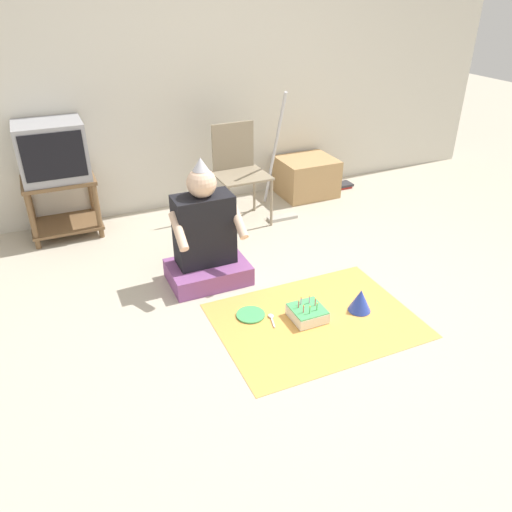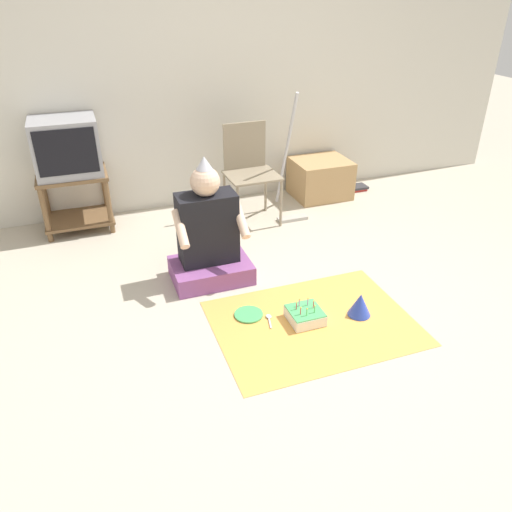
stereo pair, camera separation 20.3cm
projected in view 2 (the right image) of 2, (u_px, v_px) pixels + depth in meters
The scene contains 14 objects.
ground_plane at pixel (317, 328), 3.20m from camera, with size 16.00×16.00×0.00m, color #BCB29E.
wall_back at pixel (213, 65), 4.45m from camera, with size 6.40×0.06×2.55m.
tv_stand at pixel (76, 196), 4.32m from camera, with size 0.58×0.44×0.51m.
tv at pixel (66, 147), 4.11m from camera, with size 0.52×0.43×0.46m.
folding_chair at pixel (249, 166), 4.40m from camera, with size 0.45×0.41×0.86m.
cardboard_box_stack at pixel (320, 178), 5.03m from camera, with size 0.55×0.48×0.38m.
dust_mop at pixel (289, 182), 4.54m from camera, with size 0.28×0.45×1.15m.
book_pile at pixel (358, 188), 5.25m from camera, with size 0.19×0.15×0.05m.
person_seated at pixel (209, 238), 3.58m from camera, with size 0.57×0.41×0.93m.
party_cloth at pixel (314, 322), 3.24m from camera, with size 1.28×0.95×0.01m.
birthday_cake at pixel (305, 315), 3.24m from camera, with size 0.22×0.22×0.14m.
party_hat_blue at pixel (360, 304), 3.28m from camera, with size 0.15×0.15×0.16m.
paper_plate at pixel (249, 314), 3.31m from camera, with size 0.19×0.19×0.01m.
plastic_spoon_near at pixel (269, 318), 3.27m from camera, with size 0.05×0.14×0.01m.
Camera 2 is at (-1.24, -2.28, 1.97)m, focal length 35.00 mm.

